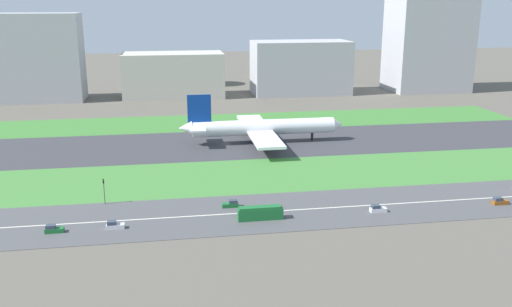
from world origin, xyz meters
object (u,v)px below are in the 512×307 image
Objects in this scene: airliner at (260,128)px; car_1 at (378,209)px; traffic_light at (104,189)px; car_4 at (114,225)px; bus_0 at (260,213)px; fuel_tank_west at (206,74)px; car_3 at (231,204)px; hangar_building at (173,75)px; cargo_warehouse at (428,45)px; car_2 at (53,229)px; car_0 at (500,201)px; office_tower at (301,68)px; terminal_building at (38,58)px.

car_1 is at bearing -76.79° from airliner.
traffic_light is at bearing -131.76° from airliner.
bus_0 is at bearing -180.00° from car_4.
car_3 is at bearing -92.82° from fuel_tank_west.
hangar_building is (-30.74, 114.00, 6.42)m from airliner.
cargo_warehouse is at bearing 42.58° from airliner.
car_2 is 82.30m from car_1.
car_0 is at bearing -66.28° from hangar_building.
hangar_building is at bearing -95.62° from car_4.
cargo_warehouse is at bearing -134.40° from car_2.
office_tower reaches higher than bus_0.
terminal_building is at bearing 180.00° from hangar_building.
car_3 is 1.00× the size of car_1.
hangar_building is at bearing 82.52° from traffic_light.
hangar_building reaches higher than fuel_tank_west.
car_0 is 1.00× the size of car_4.
office_tower is 80.60m from cargo_warehouse.
hangar_building is (18.89, 192.00, 11.72)m from car_4.
terminal_building reaches higher than car_2.
traffic_light is (-71.90, 17.99, 3.37)m from car_1.
car_1 is 0.08× the size of cargo_warehouse.
car_3 is at bearing -13.24° from traffic_light.
bus_0 is 0.24× the size of terminal_building.
hangar_building is at bearing -75.67° from car_1.
car_0 is 0.61× the size of traffic_light.
fuel_tank_west is (-52.74, 45.00, -8.37)m from office_tower.
terminal_building is 148.13m from office_tower.
cargo_warehouse reaches higher than car_3.
fuel_tank_west is at bearing 78.34° from traffic_light.
fuel_tank_west is at bearing 161.23° from cargo_warehouse.
car_3 is 35.08m from traffic_light.
hangar_building reaches higher than traffic_light.
airliner is 118.25m from hangar_building.
terminal_building is at bearing 180.00° from office_tower.
bus_0 is (-13.26, -78.00, -4.41)m from airliner.
terminal_building is 0.84× the size of office_tower.
airliner is 14.77× the size of car_1.
airliner is 94.79m from car_0.
car_2 is 0.09× the size of terminal_building.
office_tower is at bearing -40.47° from fuel_tank_west.
traffic_light is 0.13× the size of office_tower.
bus_0 is 0.20× the size of hangar_building.
airliner is 1.14× the size of hangar_building.
office_tower is (26.02, 192.00, 14.61)m from car_1.
car_0 is 108.74m from traffic_light.
car_1 is 74.19m from traffic_light.
fuel_tank_west reaches higher than car_4.
car_0 is (53.60, -78.00, -5.31)m from airliner.
cargo_warehouse reaches higher than car_4.
terminal_building is at bearing -154.69° from fuel_tank_west.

